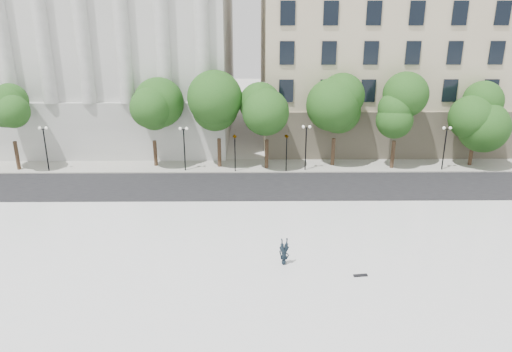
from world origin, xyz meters
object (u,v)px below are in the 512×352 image
object	(u,v)px
traffic_light_west	(235,135)
skateboard	(360,275)
traffic_light_east	(287,135)
person_lying	(284,261)

from	to	relation	value
traffic_light_west	skateboard	distance (m)	21.33
traffic_light_east	skateboard	world-z (taller)	traffic_light_east
traffic_light_west	traffic_light_east	distance (m)	4.84
traffic_light_east	person_lying	distance (m)	18.45
traffic_light_east	skateboard	xyz separation A→B (m)	(3.01, -19.58, -3.14)
traffic_light_west	traffic_light_east	bearing A→B (deg)	0.00
person_lying	skateboard	bearing A→B (deg)	-23.74
traffic_light_west	person_lying	world-z (taller)	traffic_light_west
traffic_light_east	person_lying	bearing A→B (deg)	-94.24
traffic_light_east	skateboard	distance (m)	20.06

